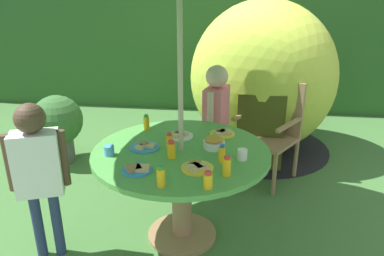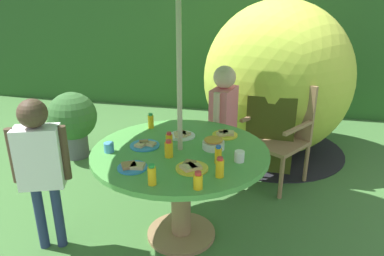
% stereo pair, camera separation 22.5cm
% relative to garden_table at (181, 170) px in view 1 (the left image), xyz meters
% --- Properties ---
extents(ground_plane, '(10.00, 10.00, 0.02)m').
position_rel_garden_table_xyz_m(ground_plane, '(0.00, 0.00, -0.59)').
color(ground_plane, '#3D6B33').
extents(hedge_backdrop, '(9.00, 0.70, 2.13)m').
position_rel_garden_table_xyz_m(hedge_backdrop, '(0.00, 3.55, 0.49)').
color(hedge_backdrop, '#285623').
rests_on(hedge_backdrop, ground_plane).
extents(garden_table, '(1.27, 1.27, 0.74)m').
position_rel_garden_table_xyz_m(garden_table, '(0.00, 0.00, 0.00)').
color(garden_table, '#93704C').
rests_on(garden_table, ground_plane).
extents(wooden_chair, '(0.70, 0.69, 0.98)m').
position_rel_garden_table_xyz_m(wooden_chair, '(0.74, 1.12, -0.04)').
color(wooden_chair, '#93704C').
rests_on(wooden_chair, ground_plane).
extents(dome_tent, '(1.77, 1.77, 1.73)m').
position_rel_garden_table_xyz_m(dome_tent, '(0.67, 1.83, 0.28)').
color(dome_tent, '#B2C63F').
rests_on(dome_tent, ground_plane).
extents(potted_plant, '(0.54, 0.54, 0.76)m').
position_rel_garden_table_xyz_m(potted_plant, '(-1.54, 1.15, -0.13)').
color(potted_plant, '#595960').
rests_on(potted_plant, ground_plane).
extents(child_in_pink_shirt, '(0.24, 0.40, 1.19)m').
position_rel_garden_table_xyz_m(child_in_pink_shirt, '(0.20, 0.84, 0.18)').
color(child_in_pink_shirt, brown).
rests_on(child_in_pink_shirt, ground_plane).
extents(child_in_white_shirt, '(0.37, 0.26, 1.15)m').
position_rel_garden_table_xyz_m(child_in_white_shirt, '(-0.91, -0.33, 0.16)').
color(child_in_white_shirt, navy).
rests_on(child_in_white_shirt, ground_plane).
extents(snack_bowl, '(0.16, 0.16, 0.09)m').
position_rel_garden_table_xyz_m(snack_bowl, '(0.23, 0.06, 0.20)').
color(snack_bowl, white).
rests_on(snack_bowl, garden_table).
extents(plate_near_right, '(0.22, 0.22, 0.03)m').
position_rel_garden_table_xyz_m(plate_near_right, '(-0.27, 0.00, 0.17)').
color(plate_near_right, '#338CD8').
rests_on(plate_near_right, garden_table).
extents(plate_center_back, '(0.21, 0.21, 0.03)m').
position_rel_garden_table_xyz_m(plate_center_back, '(0.14, -0.28, 0.17)').
color(plate_center_back, yellow).
rests_on(plate_center_back, garden_table).
extents(plate_near_left, '(0.21, 0.21, 0.03)m').
position_rel_garden_table_xyz_m(plate_near_left, '(-0.05, 0.24, 0.17)').
color(plate_near_left, white).
rests_on(plate_near_left, garden_table).
extents(plate_back_edge, '(0.20, 0.20, 0.03)m').
position_rel_garden_table_xyz_m(plate_back_edge, '(0.28, 0.33, 0.17)').
color(plate_back_edge, yellow).
rests_on(plate_back_edge, garden_table).
extents(plate_center_front, '(0.19, 0.19, 0.03)m').
position_rel_garden_table_xyz_m(plate_center_front, '(-0.22, -0.35, 0.17)').
color(plate_center_front, '#338CD8').
rests_on(plate_center_front, garden_table).
extents(juice_bottle_far_left, '(0.05, 0.05, 0.13)m').
position_rel_garden_table_xyz_m(juice_bottle_far_left, '(-0.04, -0.52, 0.22)').
color(juice_bottle_far_left, yellow).
rests_on(juice_bottle_far_left, garden_table).
extents(juice_bottle_far_right, '(0.05, 0.05, 0.11)m').
position_rel_garden_table_xyz_m(juice_bottle_far_right, '(-0.09, 0.04, 0.21)').
color(juice_bottle_far_right, yellow).
rests_on(juice_bottle_far_right, garden_table).
extents(juice_bottle_mid_left, '(0.05, 0.05, 0.12)m').
position_rel_garden_table_xyz_m(juice_bottle_mid_left, '(-0.34, 0.37, 0.22)').
color(juice_bottle_mid_left, yellow).
rests_on(juice_bottle_mid_left, garden_table).
extents(juice_bottle_mid_right, '(0.06, 0.06, 0.12)m').
position_rel_garden_table_xyz_m(juice_bottle_mid_right, '(-0.05, -0.14, 0.22)').
color(juice_bottle_mid_right, yellow).
rests_on(juice_bottle_mid_right, garden_table).
extents(juice_bottle_front_edge, '(0.05, 0.05, 0.13)m').
position_rel_garden_table_xyz_m(juice_bottle_front_edge, '(0.30, -0.16, 0.22)').
color(juice_bottle_front_edge, yellow).
rests_on(juice_bottle_front_edge, garden_table).
extents(juice_bottle_spot_a, '(0.05, 0.05, 0.11)m').
position_rel_garden_table_xyz_m(juice_bottle_spot_a, '(0.23, -0.51, 0.21)').
color(juice_bottle_spot_a, yellow).
rests_on(juice_bottle_spot_a, garden_table).
extents(juice_bottle_spot_b, '(0.05, 0.05, 0.13)m').
position_rel_garden_table_xyz_m(juice_bottle_spot_b, '(0.33, -0.34, 0.22)').
color(juice_bottle_spot_b, yellow).
rests_on(juice_bottle_spot_b, garden_table).
extents(cup_near, '(0.07, 0.07, 0.07)m').
position_rel_garden_table_xyz_m(cup_near, '(0.43, -0.11, 0.20)').
color(cup_near, white).
rests_on(cup_near, garden_table).
extents(cup_far, '(0.07, 0.07, 0.07)m').
position_rel_garden_table_xyz_m(cup_far, '(-0.48, -0.15, 0.19)').
color(cup_far, '#4C99D8').
rests_on(cup_far, garden_table).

